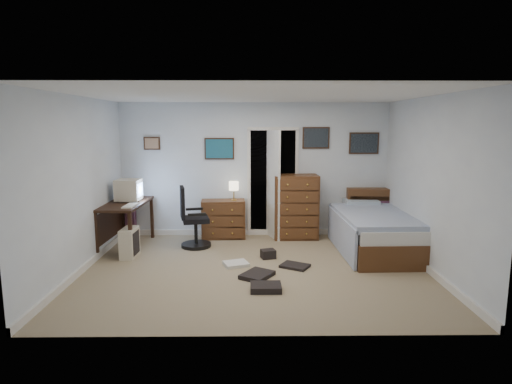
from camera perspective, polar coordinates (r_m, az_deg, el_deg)
floor at (r=6.37m, az=-0.11°, el=-10.34°), size 5.00×4.00×0.02m
computer_desk at (r=7.66m, az=-17.63°, el=-2.68°), size 0.67×1.38×0.78m
crt_monitor at (r=7.70m, az=-16.63°, el=0.26°), size 0.42×0.39×0.38m
keyboard at (r=7.21m, az=-16.44°, el=-1.77°), size 0.17×0.42×0.03m
pc_tower at (r=7.15m, az=-16.50°, el=-6.50°), size 0.23×0.45×0.47m
office_chair at (r=7.44m, az=-8.50°, el=-4.22°), size 0.61×0.61×1.06m
media_stack at (r=8.35m, az=-16.39°, el=-2.89°), size 0.17×0.17×0.86m
low_dresser at (r=8.00m, az=-4.38°, el=-3.61°), size 0.82×0.45×0.71m
table_lamp at (r=7.87m, az=-2.98°, el=0.73°), size 0.19×0.19×0.35m
doorway at (r=8.36m, az=2.13°, el=1.48°), size 0.96×1.12×2.05m
tall_dresser at (r=7.95m, az=5.31°, el=-1.96°), size 0.82×0.50×1.18m
headboard_bookcase at (r=8.36m, az=15.43°, el=-2.45°), size 1.03×0.32×0.91m
bed at (r=7.45m, az=15.33°, el=-4.99°), size 1.23×2.22×0.72m
wall_posters at (r=8.02m, az=3.85°, el=6.48°), size 4.38×0.04×0.60m
floor_clutter at (r=6.18m, az=0.99°, el=-10.51°), size 1.34×1.59×0.14m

